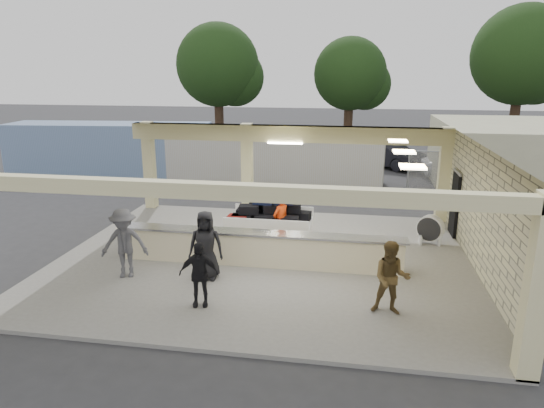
% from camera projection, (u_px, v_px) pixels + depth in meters
% --- Properties ---
extents(ground, '(120.00, 120.00, 0.00)m').
position_uv_depth(ground, '(263.00, 261.00, 14.43)').
color(ground, '#2D2D30').
rests_on(ground, ground).
extents(pavilion, '(12.01, 10.00, 3.55)m').
position_uv_depth(pavilion, '(274.00, 212.00, 14.67)').
color(pavilion, slate).
rests_on(pavilion, ground).
extents(baggage_counter, '(8.20, 0.58, 0.98)m').
position_uv_depth(baggage_counter, '(260.00, 248.00, 13.80)').
color(baggage_counter, beige).
rests_on(baggage_counter, pavilion).
extents(luggage_cart, '(2.67, 1.66, 1.55)m').
position_uv_depth(luggage_cart, '(269.00, 217.00, 15.55)').
color(luggage_cart, white).
rests_on(luggage_cart, pavilion).
extents(drum_fan, '(0.89, 0.64, 0.94)m').
position_uv_depth(drum_fan, '(430.00, 229.00, 15.46)').
color(drum_fan, white).
rests_on(drum_fan, pavilion).
extents(baggage_handler, '(0.63, 0.70, 1.69)m').
position_uv_depth(baggage_handler, '(281.00, 221.00, 15.06)').
color(baggage_handler, red).
rests_on(baggage_handler, pavilion).
extents(passenger_a, '(0.86, 0.41, 1.73)m').
position_uv_depth(passenger_a, '(391.00, 278.00, 10.92)').
color(passenger_a, brown).
rests_on(passenger_a, pavilion).
extents(passenger_b, '(0.97, 0.51, 1.58)m').
position_uv_depth(passenger_b, '(199.00, 274.00, 11.33)').
color(passenger_b, black).
rests_on(passenger_b, pavilion).
extents(passenger_c, '(1.30, 0.73, 1.90)m').
position_uv_depth(passenger_c, '(124.00, 243.00, 12.88)').
color(passenger_c, '#4B4B50').
rests_on(passenger_c, pavilion).
extents(passenger_d, '(0.95, 0.48, 1.87)m').
position_uv_depth(passenger_d, '(206.00, 245.00, 12.78)').
color(passenger_d, black).
rests_on(passenger_d, pavilion).
extents(car_white_a, '(4.46, 2.13, 1.27)m').
position_uv_depth(car_white_a, '(467.00, 166.00, 25.31)').
color(car_white_a, white).
rests_on(car_white_a, ground).
extents(car_dark, '(4.63, 4.39, 1.57)m').
position_uv_depth(car_dark, '(386.00, 154.00, 28.20)').
color(car_dark, black).
rests_on(car_dark, ground).
extents(container_white, '(11.65, 3.26, 2.49)m').
position_uv_depth(container_white, '(268.00, 157.00, 24.45)').
color(container_white, '#B9B9B4').
rests_on(container_white, ground).
extents(container_blue, '(10.83, 3.58, 2.76)m').
position_uv_depth(container_blue, '(110.00, 149.00, 26.02)').
color(container_blue, '#6C84AD').
rests_on(container_blue, ground).
extents(tree_left, '(6.60, 6.30, 9.00)m').
position_uv_depth(tree_left, '(222.00, 69.00, 37.12)').
color(tree_left, '#382619').
rests_on(tree_left, ground).
extents(tree_mid, '(6.00, 5.60, 8.00)m').
position_uv_depth(tree_mid, '(354.00, 77.00, 37.58)').
color(tree_mid, '#382619').
rests_on(tree_mid, ground).
extents(tree_right, '(7.20, 7.00, 10.00)m').
position_uv_depth(tree_right, '(526.00, 59.00, 34.37)').
color(tree_right, '#382619').
rests_on(tree_right, ground).
extents(adjacent_building, '(6.00, 8.00, 3.20)m').
position_uv_depth(adjacent_building, '(509.00, 159.00, 21.98)').
color(adjacent_building, beige).
rests_on(adjacent_building, ground).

